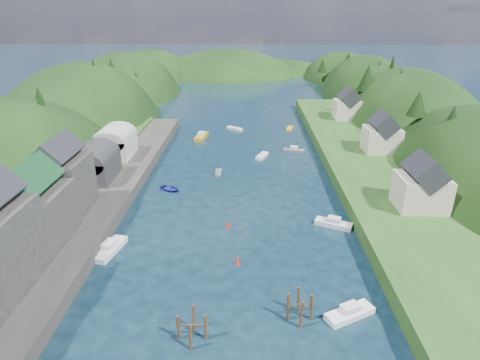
{
  "coord_description": "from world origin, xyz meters",
  "views": [
    {
      "loc": [
        1.34,
        -32.48,
        29.92
      ],
      "look_at": [
        0.0,
        28.0,
        4.0
      ],
      "focal_mm": 30.0,
      "sensor_mm": 36.0,
      "label": 1
    }
  ],
  "objects_px": {
    "channel_buoy_far": "(228,224)",
    "piling_cluster_near": "(192,329)",
    "piling_cluster_far": "(300,309)",
    "channel_buoy_near": "(238,261)"
  },
  "relations": [
    {
      "from": "piling_cluster_near",
      "to": "channel_buoy_near",
      "type": "relative_size",
      "value": 3.22
    },
    {
      "from": "channel_buoy_far",
      "to": "piling_cluster_near",
      "type": "bearing_deg",
      "value": -96.29
    },
    {
      "from": "piling_cluster_far",
      "to": "channel_buoy_far",
      "type": "xyz_separation_m",
      "value": [
        -8.36,
        19.03,
        -0.87
      ]
    },
    {
      "from": "piling_cluster_far",
      "to": "channel_buoy_near",
      "type": "height_order",
      "value": "piling_cluster_far"
    },
    {
      "from": "channel_buoy_near",
      "to": "piling_cluster_far",
      "type": "bearing_deg",
      "value": -55.24
    },
    {
      "from": "piling_cluster_far",
      "to": "channel_buoy_near",
      "type": "relative_size",
      "value": 3.49
    },
    {
      "from": "channel_buoy_near",
      "to": "channel_buoy_far",
      "type": "distance_m",
      "value": 9.5
    },
    {
      "from": "piling_cluster_far",
      "to": "channel_buoy_near",
      "type": "xyz_separation_m",
      "value": [
        -6.71,
        9.67,
        -0.87
      ]
    },
    {
      "from": "channel_buoy_far",
      "to": "channel_buoy_near",
      "type": "bearing_deg",
      "value": -80.02
    },
    {
      "from": "piling_cluster_far",
      "to": "channel_buoy_near",
      "type": "distance_m",
      "value": 11.81
    }
  ]
}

